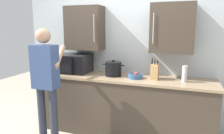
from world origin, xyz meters
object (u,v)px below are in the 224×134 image
Objects in this scene: thermos_flask at (185,74)px; stock_pot at (113,69)px; fruit_bowl at (135,75)px; microwave_oven at (72,63)px; knife_block at (155,72)px; person_figure at (46,78)px.

thermos_flask is 1.06m from stock_pot.
fruit_bowl is 0.62× the size of stock_pot.
microwave_oven is 0.76m from stock_pot.
fruit_bowl is 0.37m from stock_pot.
knife_block is at bearing 0.10° from stock_pot.
microwave_oven is 1.58× the size of stock_pot.
stock_pot is (-0.36, 0.04, 0.07)m from fruit_bowl.
person_figure is at bearing -153.89° from knife_block.
microwave_oven is at bearing 178.67° from knife_block.
person_figure is (-1.39, -0.68, -0.05)m from knife_block.
microwave_oven reaches higher than thermos_flask.
stock_pot is 1.02m from person_figure.
stock_pot is (-0.64, -0.00, -0.00)m from knife_block.
fruit_bowl is at bearing -171.74° from knife_block.
thermos_flask is 0.65× the size of stock_pot.
thermos_flask is at bearing -3.51° from knife_block.
fruit_bowl is at bearing 29.91° from person_figure.
microwave_oven is 1.13m from fruit_bowl.
fruit_bowl is at bearing -6.08° from stock_pot.
stock_pot is at bearing 178.68° from thermos_flask.
fruit_bowl is at bearing -3.70° from microwave_oven.
stock_pot reaches higher than fruit_bowl.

